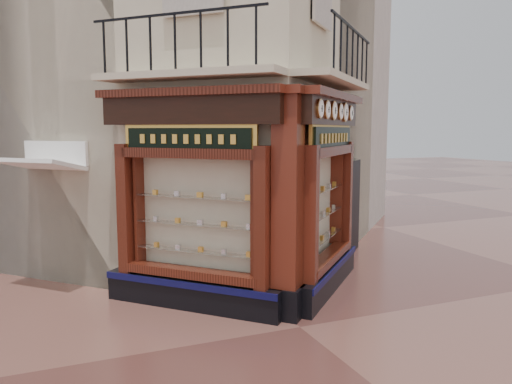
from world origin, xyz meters
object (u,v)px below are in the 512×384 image
clock_f (351,113)px  awning (46,290)px  clock_c (334,111)px  signboard_left (188,139)px  corner_pilaster (288,207)px  signboard_right (332,138)px  clock_a (320,109)px  clock_b (327,110)px  clock_d (340,112)px  clock_e (345,112)px

clock_f → awning: (-6.27, 1.48, -3.62)m
awning → clock_c: bearing=-161.1°
awning → signboard_left: 4.54m
clock_c → signboard_left: 2.81m
clock_c → corner_pilaster: bearing=162.8°
clock_c → signboard_right: 0.65m
clock_a → awning: 6.63m
clock_a → awning: clock_a is taller
signboard_left → signboard_right: signboard_right is taller
clock_b → awning: clock_b is taller
corner_pilaster → signboard_right: 2.12m
clock_d → clock_f: bearing=0.0°
clock_c → awning: 6.83m
clock_a → clock_d: size_ratio=1.02×
clock_c → awning: clock_c is taller
clock_c → signboard_right: bearing=16.6°
clock_a → clock_d: 1.50m
clock_e → signboard_right: (-0.50, -0.34, -0.52)m
clock_c → awning: (-5.21, 2.55, -3.62)m
clock_c → signboard_right: size_ratio=0.17×
clock_a → clock_b: 0.47m
clock_c → clock_d: (0.38, 0.38, 0.00)m
clock_c → clock_d: bearing=0.0°
signboard_left → clock_a: bearing=-161.5°
clock_b → clock_d: clock_b is taller
clock_c → signboard_right: (0.18, 0.34, -0.52)m
clock_c → signboard_right: clock_c is taller
clock_e → awning: (-5.89, 1.87, -3.62)m
clock_e → awning: bearing=117.4°
clock_c → clock_f: bearing=0.0°
corner_pilaster → clock_e: corner_pilaster is taller
signboard_left → clock_b: bearing=-151.1°
clock_f → signboard_right: bearing=174.5°
clock_d → signboard_left: bearing=135.7°
clock_d → awning: bearing=113.8°
clock_f → clock_a: bearing=-180.0°
corner_pilaster → signboard_left: bearing=100.2°
clock_d → signboard_right: clock_d is taller
clock_c → clock_f: size_ratio=1.10×
signboard_left → corner_pilaster: bearing=-169.8°
clock_b → signboard_right: size_ratio=0.16×
clock_f → signboard_left: 3.91m
clock_a → clock_b: (0.33, 0.33, 0.00)m
clock_f → signboard_right: clock_f is taller
corner_pilaster → clock_f: corner_pilaster is taller
clock_a → signboard_right: 1.44m
signboard_right → clock_a: bearing=-175.3°
clock_e → signboard_right: 0.80m
clock_c → signboard_left: clock_c is taller
clock_d → clock_f: same height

